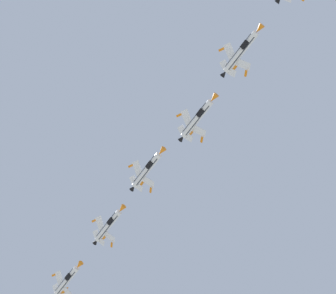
# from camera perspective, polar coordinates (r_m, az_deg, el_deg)

# --- Properties ---
(fighter_jet_left_wing) EXTENTS (12.43, 12.24, 7.18)m
(fighter_jet_left_wing) POSITION_cam_1_polar(r_m,az_deg,el_deg) (152.90, 6.82, 8.78)
(fighter_jet_left_wing) COLOR white
(fighter_jet_right_wing) EXTENTS (12.43, 12.18, 6.93)m
(fighter_jet_right_wing) POSITION_cam_1_polar(r_m,az_deg,el_deg) (158.66, 2.75, 2.67)
(fighter_jet_right_wing) COLOR white
(fighter_jet_left_outer) EXTENTS (12.43, 12.22, 7.12)m
(fighter_jet_left_outer) POSITION_cam_1_polar(r_m,az_deg,el_deg) (167.44, -1.93, -2.11)
(fighter_jet_left_outer) COLOR white
(fighter_jet_right_outer) EXTENTS (12.43, 12.25, 7.21)m
(fighter_jet_right_outer) POSITION_cam_1_polar(r_m,az_deg,el_deg) (179.89, -5.51, -7.23)
(fighter_jet_right_outer) COLOR white
(fighter_jet_trail_slot) EXTENTS (12.43, 12.33, 7.60)m
(fighter_jet_trail_slot) POSITION_cam_1_polar(r_m,az_deg,el_deg) (188.37, -9.32, -12.09)
(fighter_jet_trail_slot) COLOR white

